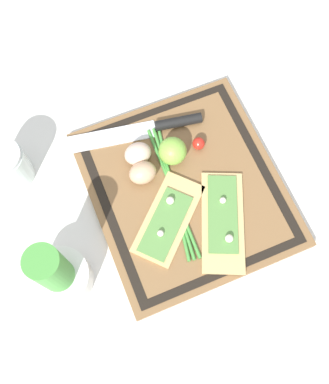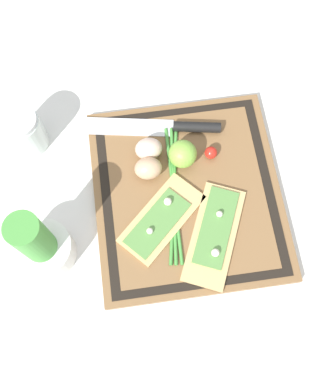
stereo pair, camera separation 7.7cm
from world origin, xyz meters
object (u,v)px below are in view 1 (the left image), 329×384
object	(u,v)px
pizza_slice_near	(223,220)
knife	(156,127)
pizza_slice_far	(168,219)
herb_pot	(58,275)
cherry_tomato_red	(199,143)
egg_brown	(143,173)
egg_pink	(138,154)
lime	(174,150)
sauce_jar	(9,167)

from	to	relation	value
pizza_slice_near	knife	distance (m)	0.24
pizza_slice_far	herb_pot	bearing A→B (deg)	98.04
pizza_slice_near	cherry_tomato_red	size ratio (longest dim) A/B	8.47
pizza_slice_near	egg_brown	world-z (taller)	egg_brown
cherry_tomato_red	egg_pink	bearing A→B (deg)	80.17
cherry_tomato_red	herb_pot	xyz separation A→B (m)	(-0.16, 0.35, 0.03)
knife	pizza_slice_far	bearing A→B (deg)	164.21
egg_pink	herb_pot	world-z (taller)	herb_pot
lime	pizza_slice_near	bearing A→B (deg)	-168.11
lime	cherry_tomato_red	bearing A→B (deg)	-87.82
sauce_jar	egg_pink	bearing A→B (deg)	-106.11
pizza_slice_near	cherry_tomato_red	distance (m)	0.17
lime	egg_pink	bearing A→B (deg)	70.91
lime	pizza_slice_far	bearing A→B (deg)	152.16
egg_pink	lime	xyz separation A→B (m)	(-0.02, -0.07, 0.01)
pizza_slice_far	knife	distance (m)	0.20
egg_brown	pizza_slice_far	bearing A→B (deg)	-173.99
pizza_slice_far	lime	size ratio (longest dim) A/B	3.27
sauce_jar	pizza_slice_far	bearing A→B (deg)	-130.73
egg_pink	herb_pot	bearing A→B (deg)	128.86
pizza_slice_near	egg_pink	size ratio (longest dim) A/B	3.97
lime	herb_pot	size ratio (longest dim) A/B	0.30
knife	cherry_tomato_red	bearing A→B (deg)	-137.63
pizza_slice_near	egg_pink	bearing A→B (deg)	28.79
pizza_slice_near	egg_brown	distance (m)	0.18
knife	herb_pot	bearing A→B (deg)	129.07
pizza_slice_near	egg_pink	distance (m)	0.22
knife	cherry_tomato_red	size ratio (longest dim) A/B	11.33
lime	herb_pot	bearing A→B (deg)	117.98
egg_brown	pizza_slice_near	bearing A→B (deg)	-143.02
pizza_slice_far	egg_brown	xyz separation A→B (m)	(0.10, 0.01, 0.02)
pizza_slice_near	herb_pot	size ratio (longest dim) A/B	1.16
pizza_slice_far	egg_brown	size ratio (longest dim) A/B	3.39
pizza_slice_near	herb_pot	xyz separation A→B (m)	(0.01, 0.33, 0.04)
lime	herb_pot	distance (m)	0.33
pizza_slice_far	herb_pot	xyz separation A→B (m)	(-0.03, 0.23, 0.04)
egg_brown	herb_pot	size ratio (longest dim) A/B	0.29
pizza_slice_near	pizza_slice_far	bearing A→B (deg)	66.68
pizza_slice_near	herb_pot	distance (m)	0.33
knife	egg_brown	xyz separation A→B (m)	(-0.09, 0.07, 0.01)
pizza_slice_far	herb_pot	distance (m)	0.23
sauce_jar	knife	bearing A→B (deg)	-94.03
pizza_slice_near	lime	world-z (taller)	lime
herb_pot	sauce_jar	world-z (taller)	herb_pot
pizza_slice_near	sauce_jar	size ratio (longest dim) A/B	2.24
cherry_tomato_red	herb_pot	size ratio (longest dim) A/B	0.14
pizza_slice_near	knife	bearing A→B (deg)	10.38
knife	sauce_jar	world-z (taller)	sauce_jar
herb_pot	pizza_slice_far	bearing A→B (deg)	-81.96
pizza_slice_near	lime	size ratio (longest dim) A/B	3.83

